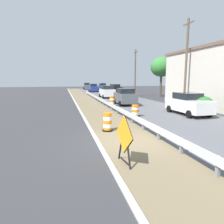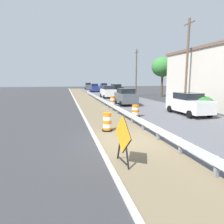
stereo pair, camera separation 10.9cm
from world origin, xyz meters
TOP-DOWN VIEW (x-y plane):
  - ground_plane at (0.00, 0.00)m, footprint 160.00×160.00m
  - median_dirt_strip at (0.40, 0.00)m, footprint 3.21×120.00m
  - curb_near_edge at (-1.30, 0.00)m, footprint 0.20×120.00m
  - guardrail_median at (1.77, 3.07)m, footprint 0.18×57.83m
  - warning_sign_diamond at (-0.78, -2.50)m, footprint 0.21×1.43m
  - traffic_barrel_nearest at (-0.34, 2.33)m, footprint 0.63×0.63m
  - traffic_barrel_close at (2.93, 6.42)m, footprint 0.73×0.73m
  - traffic_barrel_mid at (2.69, 13.52)m, footprint 0.73×0.73m
  - car_lead_near_lane at (4.47, 14.16)m, footprint 2.22×4.14m
  - car_trailing_near_lane at (7.96, 46.35)m, footprint 1.93×4.37m
  - car_lead_far_lane at (4.37, 23.98)m, footprint 2.18×4.11m
  - car_mid_far_lane at (7.54, 30.76)m, footprint 2.11×4.47m
  - car_trailing_far_lane at (4.51, 40.97)m, footprint 2.07×4.42m
  - car_distant_a at (7.81, 6.30)m, footprint 2.12×4.72m
  - car_distant_b at (4.45, 54.16)m, footprint 2.10×4.34m
  - utility_pole_near at (10.20, 10.55)m, footprint 0.24×1.80m
  - utility_pole_mid at (9.90, 25.61)m, footprint 0.24×1.80m
  - bush_roadside at (8.73, 5.71)m, footprint 2.07×2.07m
  - tree_roadside at (14.04, 23.68)m, footprint 3.79×3.79m

SIDE VIEW (x-z plane):
  - ground_plane at x=0.00m, z-range 0.00..0.00m
  - median_dirt_strip at x=0.40m, z-range 0.00..0.01m
  - curb_near_edge at x=-1.30m, z-range -0.05..0.06m
  - traffic_barrel_close at x=2.93m, z-range -0.05..0.94m
  - traffic_barrel_nearest at x=-0.34m, z-range -0.05..1.06m
  - traffic_barrel_mid at x=2.69m, z-range -0.05..1.08m
  - guardrail_median at x=1.77m, z-range 0.16..0.87m
  - bush_roadside at x=8.73m, z-range 0.00..1.69m
  - car_distant_a at x=7.81m, z-range 0.01..1.92m
  - car_lead_near_lane at x=4.47m, z-range 0.00..2.00m
  - car_trailing_far_lane at x=4.51m, z-range 0.00..2.01m
  - car_distant_b at x=4.45m, z-range 0.00..2.02m
  - car_lead_far_lane at x=4.37m, z-range 0.00..2.02m
  - car_trailing_near_lane at x=7.96m, z-range 0.00..2.03m
  - warning_sign_diamond at x=-0.78m, z-range 0.10..1.95m
  - car_mid_far_lane at x=7.54m, z-range 0.00..2.12m
  - utility_pole_mid at x=9.90m, z-range 0.16..8.48m
  - utility_pole_near at x=10.20m, z-range 0.16..9.55m
  - tree_roadside at x=14.04m, z-range 1.73..8.68m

